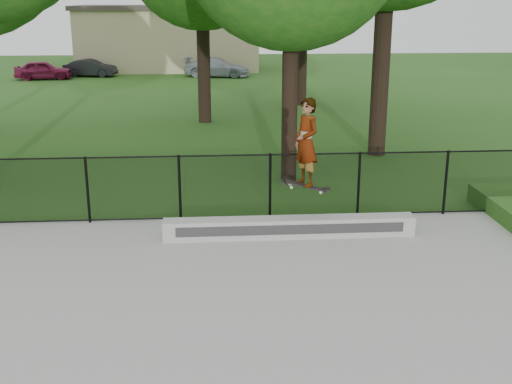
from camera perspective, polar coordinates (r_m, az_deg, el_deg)
The scene contains 9 objects.
ground at distance 9.12m, azimuth -8.19°, elevation -15.26°, with size 100.00×100.00×0.00m, color #265116.
concrete_slab at distance 9.11m, azimuth -8.19°, elevation -15.10°, with size 14.00×12.00×0.06m, color #9C9C97.
grind_ledge at distance 13.32m, azimuth 3.00°, elevation -3.15°, with size 5.21×0.40×0.41m, color #ADACA7.
car_a at distance 41.85m, azimuth -18.38°, elevation 10.26°, with size 1.36×3.37×1.15m, color maroon.
car_b at distance 42.57m, azimuth -14.50°, elevation 10.63°, with size 1.14×2.96×1.08m, color black.
car_c at distance 41.23m, azimuth -3.50°, elevation 11.01°, with size 1.67×3.78×1.19m, color #A1ACB7.
skater_airborne at distance 12.84m, azimuth 4.50°, elevation 4.31°, with size 0.82×0.76×1.96m.
chainlink_fence at distance 14.20m, azimuth -6.80°, elevation 0.36°, with size 16.06×0.06×1.50m.
distant_building at distance 45.86m, azimuth -7.74°, elevation 13.46°, with size 12.40×6.40×4.30m.
Camera 1 is at (0.70, -7.70, 4.84)m, focal length 45.00 mm.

